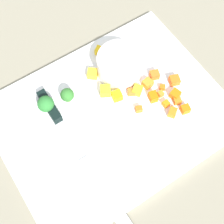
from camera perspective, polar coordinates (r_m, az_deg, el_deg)
name	(u,v)px	position (r m, az deg, el deg)	size (l,w,h in m)	color
ground_plane	(112,117)	(0.64, 0.00, -0.84)	(4.00, 4.00, 0.00)	gray
cutting_board	(112,116)	(0.64, 0.00, -0.62)	(0.43, 0.33, 0.01)	white
prep_bowl	(120,65)	(0.66, 1.37, 8.11)	(0.09, 0.09, 0.05)	white
chef_knife	(68,135)	(0.61, -7.59, -3.99)	(0.02, 0.32, 0.02)	silver
carrot_dice_0	(132,92)	(0.65, 3.42, 3.44)	(0.02, 0.01, 0.01)	orange
carrot_dice_1	(161,94)	(0.65, 8.35, 3.11)	(0.01, 0.01, 0.01)	orange
carrot_dice_2	(175,94)	(0.66, 10.79, 2.99)	(0.02, 0.02, 0.02)	orange
carrot_dice_3	(174,80)	(0.67, 10.67, 5.38)	(0.02, 0.02, 0.01)	orange
carrot_dice_4	(162,87)	(0.66, 8.64, 4.19)	(0.01, 0.01, 0.01)	orange
carrot_dice_5	(166,104)	(0.64, 9.26, 1.39)	(0.01, 0.01, 0.01)	orange
carrot_dice_6	(154,75)	(0.67, 7.31, 6.34)	(0.02, 0.02, 0.02)	orange
carrot_dice_7	(148,83)	(0.66, 6.15, 4.92)	(0.02, 0.02, 0.01)	orange
carrot_dice_8	(177,101)	(0.65, 11.14, 1.93)	(0.01, 0.01, 0.01)	orange
carrot_dice_9	(139,109)	(0.63, 4.63, 0.49)	(0.01, 0.01, 0.01)	orange
carrot_dice_10	(185,109)	(0.65, 12.47, 0.49)	(0.01, 0.02, 0.01)	orange
carrot_dice_11	(172,112)	(0.64, 10.35, -0.06)	(0.01, 0.02, 0.01)	orange
carrot_dice_12	(153,97)	(0.65, 7.08, 2.62)	(0.02, 0.02, 0.02)	orange
pepper_dice_0	(93,74)	(0.67, -3.36, 6.59)	(0.02, 0.02, 0.02)	yellow
pepper_dice_1	(115,47)	(0.71, 0.44, 11.17)	(0.01, 0.01, 0.01)	yellow
pepper_dice_2	(137,90)	(0.65, 4.39, 3.74)	(0.02, 0.02, 0.02)	yellow
pepper_dice_3	(117,96)	(0.64, 0.88, 2.79)	(0.02, 0.02, 0.02)	yellow
pepper_dice_4	(105,91)	(0.65, -1.16, 3.67)	(0.02, 0.02, 0.02)	yellow
pepper_dice_5	(100,51)	(0.70, -2.00, 10.40)	(0.02, 0.02, 0.02)	yellow
broccoli_floret_0	(67,95)	(0.63, -7.69, 2.89)	(0.03, 0.03, 0.04)	#88B05A
broccoli_floret_1	(46,104)	(0.63, -11.30, 1.34)	(0.03, 0.03, 0.04)	#97AE67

